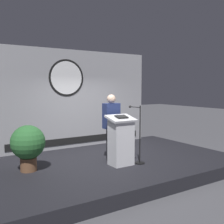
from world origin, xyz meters
name	(u,v)px	position (x,y,z in m)	size (l,w,h in m)	color
ground_plane	(109,171)	(0.00, 0.00, 0.00)	(40.00, 40.00, 0.00)	#4C4C51
stage_platform	(109,165)	(0.00, 0.00, 0.15)	(6.40, 4.00, 0.30)	black
banner_display	(78,99)	(-0.01, 1.85, 1.80)	(4.93, 0.12, 2.99)	#9E9EA3
podium	(121,141)	(-0.01, -0.54, 0.89)	(0.64, 0.50, 1.20)	silver
speaker_person	(111,127)	(0.02, -0.06, 1.16)	(0.40, 0.26, 1.68)	black
microphone_stand	(138,143)	(0.45, -0.63, 0.80)	(0.24, 0.57, 1.42)	black
potted_plant	(28,144)	(-2.02, 0.17, 0.91)	(0.76, 0.76, 1.03)	brown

